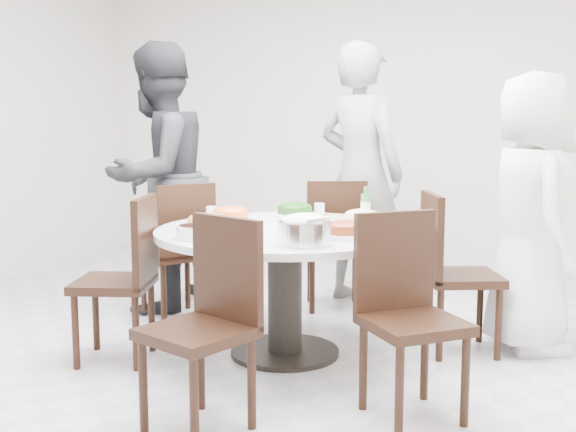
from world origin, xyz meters
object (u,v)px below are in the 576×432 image
(diner_right, at_px, (531,213))
(beverage_bottle, at_px, (366,203))
(chair_sw, at_px, (113,279))
(diner_middle, at_px, (360,174))
(chair_se, at_px, (414,319))
(chair_n, at_px, (334,244))
(dining_table, at_px, (285,292))
(soup_bowl, at_px, (198,232))
(chair_s, at_px, (197,328))
(diner_left, at_px, (158,178))
(chair_ne, at_px, (462,273))
(rice_bowl, at_px, (304,233))
(chair_nw, at_px, (175,251))

(diner_right, distance_m, beverage_bottle, 0.99)
(chair_sw, xyz_separation_m, diner_middle, (0.94, 1.82, 0.49))
(chair_se, bearing_deg, chair_n, 75.69)
(diner_middle, bearing_deg, diner_right, 168.28)
(chair_n, bearing_deg, chair_sw, 39.68)
(chair_n, relative_size, beverage_bottle, 4.51)
(dining_table, height_order, chair_se, chair_se)
(diner_right, xyz_separation_m, soup_bowl, (-1.63, -1.11, -0.04))
(beverage_bottle, bearing_deg, chair_s, -100.94)
(diner_middle, height_order, diner_left, diner_middle)
(chair_s, distance_m, beverage_bottle, 1.71)
(dining_table, xyz_separation_m, diner_left, (-1.24, 0.64, 0.58))
(chair_sw, bearing_deg, chair_ne, 98.17)
(dining_table, distance_m, chair_s, 1.11)
(diner_right, height_order, diner_left, diner_left)
(diner_left, bearing_deg, beverage_bottle, 94.66)
(chair_ne, xyz_separation_m, beverage_bottle, (-0.62, 0.10, 0.38))
(beverage_bottle, bearing_deg, soup_bowl, -122.99)
(chair_s, distance_m, diner_left, 2.20)
(chair_se, distance_m, rice_bowl, 0.72)
(chair_se, height_order, diner_right, diner_right)
(chair_ne, bearing_deg, chair_se, 151.98)
(chair_s, bearing_deg, rice_bowl, 89.21)
(chair_s, height_order, rice_bowl, chair_s)
(chair_nw, bearing_deg, soup_bowl, 71.38)
(diner_right, relative_size, soup_bowl, 7.08)
(chair_se, xyz_separation_m, rice_bowl, (-0.61, 0.20, 0.33))
(chair_n, height_order, diner_right, diner_right)
(chair_sw, height_order, chair_s, same)
(dining_table, distance_m, chair_sw, 0.99)
(chair_ne, distance_m, beverage_bottle, 0.74)
(rice_bowl, distance_m, soup_bowl, 0.59)
(diner_left, height_order, beverage_bottle, diner_left)
(diner_right, distance_m, diner_middle, 1.46)
(chair_n, xyz_separation_m, diner_right, (1.37, -0.47, 0.35))
(diner_right, bearing_deg, chair_se, 138.45)
(chair_se, bearing_deg, diner_left, 106.57)
(diner_middle, bearing_deg, chair_se, 130.94)
(chair_nw, height_order, diner_right, diner_right)
(dining_table, relative_size, diner_middle, 0.77)
(chair_n, height_order, rice_bowl, chair_n)
(chair_ne, height_order, soup_bowl, chair_ne)
(diner_left, relative_size, rice_bowl, 6.90)
(chair_nw, bearing_deg, rice_bowl, 90.14)
(chair_n, relative_size, chair_se, 1.00)
(dining_table, relative_size, chair_ne, 1.58)
(chair_nw, bearing_deg, chair_se, 95.09)
(chair_n, bearing_deg, rice_bowl, 79.64)
(chair_n, bearing_deg, soup_bowl, 58.18)
(soup_bowl, relative_size, beverage_bottle, 1.11)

